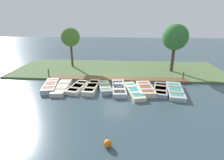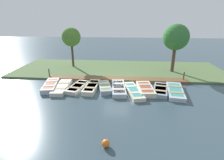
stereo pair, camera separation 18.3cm
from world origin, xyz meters
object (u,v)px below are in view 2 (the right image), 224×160
at_px(mooring_post_near, 49,73).
at_px(park_tree_left, 176,38).
at_px(rowboat_0, 51,85).
at_px(rowboat_3, 92,87).
at_px(rowboat_4, 105,87).
at_px(park_tree_far_left, 71,37).
at_px(rowboat_8, 160,90).
at_px(rowboat_6, 133,91).
at_px(rowboat_9, 175,91).
at_px(rowboat_1, 62,87).
at_px(buoy, 106,143).
at_px(rowboat_7, 145,89).
at_px(mooring_post_far, 184,77).
at_px(rowboat_5, 119,88).
at_px(rowboat_2, 78,87).

relative_size(mooring_post_near, park_tree_left, 0.19).
distance_m(rowboat_0, rowboat_3, 3.71).
relative_size(rowboat_4, park_tree_far_left, 0.57).
relative_size(rowboat_0, rowboat_3, 1.04).
distance_m(rowboat_8, park_tree_left, 7.05).
xyz_separation_m(rowboat_4, mooring_post_near, (-2.50, -6.05, 0.31)).
bearing_deg(rowboat_0, rowboat_6, 74.58).
bearing_deg(rowboat_3, rowboat_9, 91.83).
relative_size(rowboat_4, rowboat_6, 0.75).
bearing_deg(park_tree_far_left, rowboat_4, 35.64).
bearing_deg(rowboat_0, rowboat_3, 77.93).
bearing_deg(rowboat_1, buoy, 30.30).
distance_m(rowboat_4, mooring_post_near, 6.56).
distance_m(rowboat_0, park_tree_far_left, 7.50).
relative_size(rowboat_7, mooring_post_far, 2.96).
bearing_deg(rowboat_3, rowboat_6, 86.44).
height_order(rowboat_5, park_tree_far_left, park_tree_far_left).
xyz_separation_m(rowboat_2, rowboat_5, (-0.02, 3.61, 0.02)).
bearing_deg(rowboat_1, rowboat_2, 92.16).
bearing_deg(rowboat_8, rowboat_2, -77.98).
height_order(rowboat_4, park_tree_left, park_tree_left).
distance_m(rowboat_9, park_tree_left, 6.91).
height_order(rowboat_7, mooring_post_far, mooring_post_far).
xyz_separation_m(rowboat_9, park_tree_far_left, (-6.91, -10.68, 3.52)).
relative_size(rowboat_5, buoy, 9.01).
relative_size(rowboat_1, rowboat_8, 1.12).
bearing_deg(buoy, rowboat_7, 159.87).
bearing_deg(rowboat_6, rowboat_1, -106.55).
bearing_deg(rowboat_9, mooring_post_near, -95.23).
xyz_separation_m(rowboat_5, mooring_post_far, (-2.55, 6.17, 0.32)).
bearing_deg(rowboat_3, rowboat_4, 96.26).
relative_size(rowboat_2, park_tree_left, 0.57).
relative_size(rowboat_2, mooring_post_near, 3.01).
height_order(rowboat_0, rowboat_3, rowboat_0).
bearing_deg(buoy, rowboat_6, 166.79).
bearing_deg(rowboat_7, rowboat_1, -94.53).
distance_m(rowboat_4, mooring_post_far, 7.80).
xyz_separation_m(rowboat_6, buoy, (6.60, -1.55, 0.03)).
height_order(rowboat_1, rowboat_5, rowboat_5).
distance_m(rowboat_3, rowboat_7, 4.64).
bearing_deg(mooring_post_far, park_tree_left, -172.20).
bearing_deg(rowboat_2, park_tree_left, 131.53).
bearing_deg(rowboat_8, park_tree_left, 170.60).
bearing_deg(mooring_post_far, buoy, -33.92).
xyz_separation_m(rowboat_9, mooring_post_near, (-2.79, -11.98, 0.34)).
xyz_separation_m(rowboat_2, park_tree_far_left, (-6.69, -2.36, 3.53)).
relative_size(rowboat_9, park_tree_far_left, 0.75).
height_order(mooring_post_far, buoy, mooring_post_far).
bearing_deg(rowboat_6, mooring_post_far, 107.81).
bearing_deg(rowboat_5, rowboat_9, 81.60).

